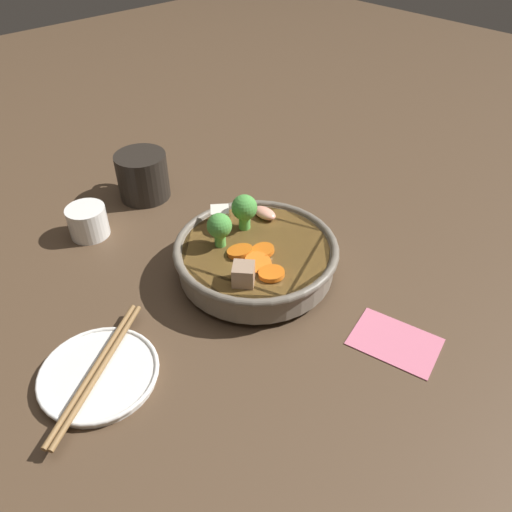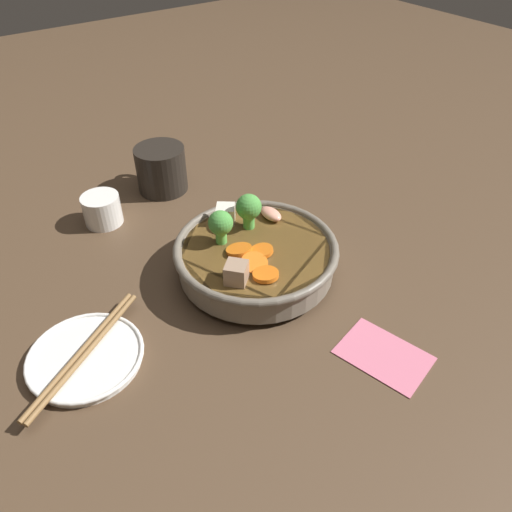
{
  "view_description": "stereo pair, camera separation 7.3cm",
  "coord_description": "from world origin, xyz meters",
  "views": [
    {
      "loc": [
        -0.41,
        0.39,
        0.5
      ],
      "look_at": [
        0.0,
        0.0,
        0.03
      ],
      "focal_mm": 35.0,
      "sensor_mm": 36.0,
      "label": 1
    },
    {
      "loc": [
        -0.46,
        0.33,
        0.5
      ],
      "look_at": [
        0.0,
        0.0,
        0.03
      ],
      "focal_mm": 35.0,
      "sensor_mm": 36.0,
      "label": 2
    }
  ],
  "objects": [
    {
      "name": "tea_cup",
      "position": [
        0.26,
        0.13,
        0.03
      ],
      "size": [
        0.06,
        0.06,
        0.05
      ],
      "color": "white",
      "rests_on": "ground_plane"
    },
    {
      "name": "napkin",
      "position": [
        -0.22,
        -0.04,
        0.0
      ],
      "size": [
        0.13,
        0.1,
        0.0
      ],
      "color": "#D16B84",
      "rests_on": "ground_plane"
    },
    {
      "name": "dark_mug",
      "position": [
        0.3,
        0.0,
        0.04
      ],
      "size": [
        0.11,
        0.09,
        0.08
      ],
      "color": "black",
      "rests_on": "ground_plane"
    },
    {
      "name": "ground_plane",
      "position": [
        0.0,
        0.0,
        0.0
      ],
      "size": [
        3.0,
        3.0,
        0.0
      ],
      "primitive_type": "plane",
      "color": "#4C3826"
    },
    {
      "name": "stirfry_bowl",
      "position": [
        0.0,
        0.0,
        0.04
      ],
      "size": [
        0.24,
        0.24,
        0.11
      ],
      "color": "slate",
      "rests_on": "ground_plane"
    },
    {
      "name": "chopsticks_pair",
      "position": [
        -0.01,
        0.27,
        0.02
      ],
      "size": [
        0.13,
        0.19,
        0.01
      ],
      "color": "olive",
      "rests_on": "side_saucer"
    },
    {
      "name": "side_saucer",
      "position": [
        -0.01,
        0.27,
        0.01
      ],
      "size": [
        0.15,
        0.15,
        0.01
      ],
      "color": "white",
      "rests_on": "ground_plane"
    }
  ]
}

